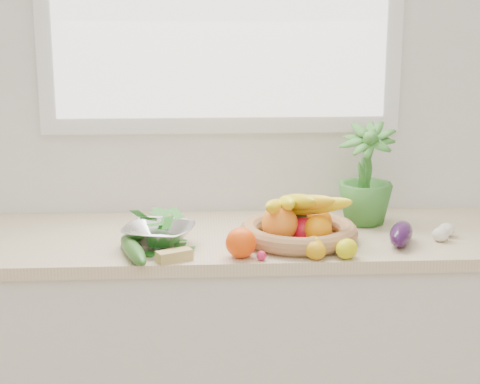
{
  "coord_description": "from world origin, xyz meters",
  "views": [
    {
      "loc": [
        -0.09,
        -0.43,
        1.62
      ],
      "look_at": [
        0.05,
        1.93,
        1.05
      ],
      "focal_mm": 55.0,
      "sensor_mm": 36.0,
      "label": 1
    }
  ],
  "objects": [
    {
      "name": "countertop",
      "position": [
        0.0,
        1.95,
        0.88
      ],
      "size": [
        2.24,
        0.62,
        0.04
      ],
      "primitive_type": "cube",
      "color": "beige",
      "rests_on": "counter_cabinet"
    },
    {
      "name": "eggplant",
      "position": [
        0.56,
        1.8,
        0.94
      ],
      "size": [
        0.14,
        0.2,
        0.07
      ],
      "primitive_type": "ellipsoid",
      "rotation": [
        0.0,
        0.0,
        -0.4
      ],
      "color": "#2E0F39",
      "rests_on": "countertop"
    },
    {
      "name": "lemon_b",
      "position": [
        0.36,
        1.67,
        0.93
      ],
      "size": [
        0.1,
        0.1,
        0.06
      ],
      "primitive_type": "ellipsoid",
      "rotation": [
        0.0,
        0.0,
        -0.78
      ],
      "color": "yellow",
      "rests_on": "countertop"
    },
    {
      "name": "potted_herb",
      "position": [
        0.5,
        2.05,
        1.08
      ],
      "size": [
        0.26,
        0.26,
        0.35
      ],
      "primitive_type": "imported",
      "rotation": [
        0.0,
        0.0,
        -0.4
      ],
      "color": "#397C2D",
      "rests_on": "countertop"
    },
    {
      "name": "radish",
      "position": [
        0.1,
        1.67,
        0.91
      ],
      "size": [
        0.04,
        0.04,
        0.03
      ],
      "primitive_type": "sphere",
      "rotation": [
        0.0,
        0.0,
        0.29
      ],
      "color": "#E41C52",
      "rests_on": "countertop"
    },
    {
      "name": "garlic_a",
      "position": [
        0.74,
        1.88,
        0.92
      ],
      "size": [
        0.07,
        0.07,
        0.05
      ],
      "primitive_type": "ellipsoid",
      "rotation": [
        0.0,
        0.0,
        0.25
      ],
      "color": "white",
      "rests_on": "countertop"
    },
    {
      "name": "garlic_b",
      "position": [
        0.31,
        1.9,
        0.92
      ],
      "size": [
        0.05,
        0.05,
        0.04
      ],
      "primitive_type": "ellipsoid",
      "rotation": [
        0.0,
        0.0,
        0.03
      ],
      "color": "beige",
      "rests_on": "countertop"
    },
    {
      "name": "cucumber",
      "position": [
        -0.29,
        1.71,
        0.93
      ],
      "size": [
        0.13,
        0.29,
        0.05
      ],
      "primitive_type": "ellipsoid",
      "rotation": [
        0.0,
        0.0,
        0.29
      ],
      "color": "#295418",
      "rests_on": "countertop"
    },
    {
      "name": "lemon_c",
      "position": [
        0.26,
        1.67,
        0.93
      ],
      "size": [
        0.09,
        0.09,
        0.06
      ],
      "primitive_type": "ellipsoid",
      "rotation": [
        0.0,
        0.0,
        0.81
      ],
      "color": "orange",
      "rests_on": "countertop"
    },
    {
      "name": "colander_with_spinach",
      "position": [
        -0.21,
        1.82,
        0.96
      ],
      "size": [
        0.28,
        0.28,
        0.12
      ],
      "color": "silver",
      "rests_on": "countertop"
    },
    {
      "name": "fruit_basket",
      "position": [
        0.23,
        1.86,
        0.95
      ],
      "size": [
        0.49,
        0.49,
        0.19
      ],
      "color": "#B77951",
      "rests_on": "countertop"
    },
    {
      "name": "apple",
      "position": [
        0.25,
        1.84,
        0.94
      ],
      "size": [
        0.1,
        0.1,
        0.09
      ],
      "primitive_type": "sphere",
      "rotation": [
        0.0,
        0.0,
        0.27
      ],
      "color": "red",
      "rests_on": "countertop"
    },
    {
      "name": "back_wall",
      "position": [
        0.0,
        2.25,
        1.35
      ],
      "size": [
        4.5,
        0.02,
        2.7
      ],
      "primitive_type": "cube",
      "color": "white",
      "rests_on": "ground"
    },
    {
      "name": "orange_loose",
      "position": [
        0.04,
        1.7,
        0.95
      ],
      "size": [
        0.12,
        0.12,
        0.09
      ],
      "primitive_type": "sphere",
      "rotation": [
        0.0,
        0.0,
        -0.31
      ],
      "color": "#FF4908",
      "rests_on": "countertop"
    },
    {
      "name": "ginger",
      "position": [
        -0.16,
        1.68,
        0.92
      ],
      "size": [
        0.12,
        0.09,
        0.03
      ],
      "primitive_type": "cube",
      "rotation": [
        0.0,
        0.0,
        0.46
      ],
      "color": "tan",
      "rests_on": "countertop"
    },
    {
      "name": "lemon_a",
      "position": [
        0.27,
        1.7,
        0.93
      ],
      "size": [
        0.09,
        0.1,
        0.06
      ],
      "primitive_type": "ellipsoid",
      "rotation": [
        0.0,
        0.0,
        0.43
      ],
      "color": "#EDAA0C",
      "rests_on": "countertop"
    },
    {
      "name": "garlic_c",
      "position": [
        0.7,
        1.83,
        0.92
      ],
      "size": [
        0.07,
        0.07,
        0.05
      ],
      "primitive_type": "ellipsoid",
      "rotation": [
        0.0,
        0.0,
        0.25
      ],
      "color": "white",
      "rests_on": "countertop"
    },
    {
      "name": "counter_cabinet",
      "position": [
        0.0,
        1.95,
        0.43
      ],
      "size": [
        2.2,
        0.58,
        0.86
      ],
      "primitive_type": "cube",
      "color": "silver",
      "rests_on": "ground"
    }
  ]
}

